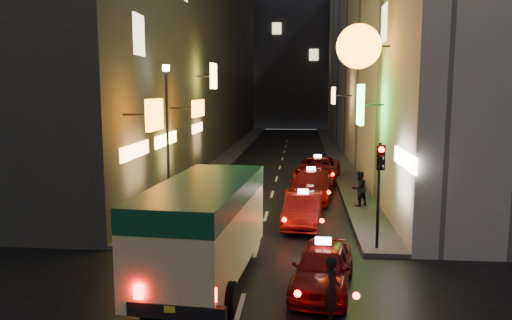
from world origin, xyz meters
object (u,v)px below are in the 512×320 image
(traffic_light, at_px, (380,173))
(lamp_post, at_px, (167,128))
(minibus, at_px, (204,219))
(taxi_near, at_px, (323,263))
(pedestrian_crossing, at_px, (332,284))

(traffic_light, xyz_separation_m, lamp_post, (-8.20, 4.53, 1.04))
(minibus, relative_size, lamp_post, 1.08)
(minibus, distance_m, taxi_near, 3.46)
(pedestrian_crossing, bearing_deg, minibus, 50.03)
(minibus, distance_m, lamp_post, 8.19)
(pedestrian_crossing, bearing_deg, lamp_post, 26.16)
(traffic_light, relative_size, lamp_post, 0.56)
(minibus, height_order, taxi_near, minibus)
(pedestrian_crossing, height_order, traffic_light, traffic_light)
(pedestrian_crossing, bearing_deg, taxi_near, -3.29)
(pedestrian_crossing, xyz_separation_m, lamp_post, (-6.42, 9.52, 2.85))
(minibus, bearing_deg, lamp_post, 112.15)
(pedestrian_crossing, xyz_separation_m, traffic_light, (1.78, 4.99, 1.81))
(minibus, height_order, pedestrian_crossing, minibus)
(taxi_near, bearing_deg, traffic_light, 59.05)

